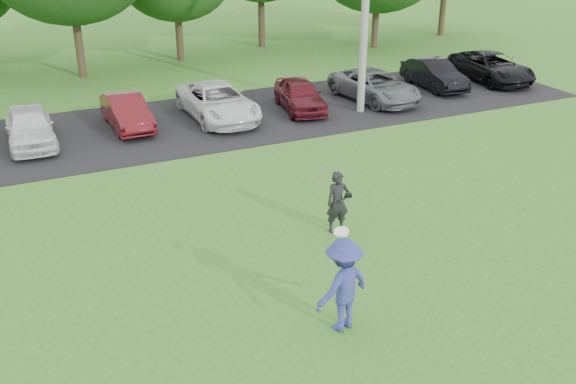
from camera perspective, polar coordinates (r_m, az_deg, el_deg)
name	(u,v)px	position (r m, az deg, el deg)	size (l,w,h in m)	color
ground	(365,323)	(12.53, 6.83, -11.52)	(100.00, 100.00, 0.00)	#2A7120
parking_lot	(177,125)	(23.40, -9.80, 5.91)	(32.00, 6.50, 0.03)	black
frisbee_player	(343,285)	(11.87, 4.91, -8.23)	(1.34, 0.98, 2.14)	navy
camera_bystander	(338,202)	(15.32, 4.45, -0.93)	(0.61, 0.46, 1.54)	black
parked_cars	(224,102)	(23.68, -5.75, 7.93)	(30.78, 5.00, 1.26)	#54575B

